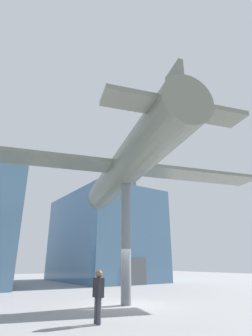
{
  "coord_description": "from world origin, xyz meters",
  "views": [
    {
      "loc": [
        -7.66,
        -11.25,
        1.87
      ],
      "look_at": [
        0.0,
        0.0,
        6.8
      ],
      "focal_mm": 28.0,
      "sensor_mm": 36.0,
      "label": 1
    }
  ],
  "objects": [
    {
      "name": "suspended_airplane",
      "position": [
        0.09,
        0.3,
        6.81
      ],
      "size": [
        16.29,
        15.15,
        2.78
      ],
      "rotation": [
        0.0,
        0.0,
        -0.3
      ],
      "color": "slate",
      "rests_on": "support_pylon_central"
    },
    {
      "name": "ground_plane",
      "position": [
        0.0,
        0.0,
        0.0
      ],
      "size": [
        80.0,
        80.0,
        0.0
      ],
      "primitive_type": "plane",
      "color": "gray"
    },
    {
      "name": "support_pylon_central",
      "position": [
        0.0,
        0.0,
        2.93
      ],
      "size": [
        0.49,
        0.49,
        5.86
      ],
      "color": "slate",
      "rests_on": "ground_plane"
    },
    {
      "name": "visitor_person",
      "position": [
        -3.02,
        -2.79,
        0.93
      ],
      "size": [
        0.24,
        0.4,
        1.63
      ],
      "rotation": [
        0.0,
        0.0,
        4.73
      ],
      "color": "#383842",
      "rests_on": "ground_plane"
    },
    {
      "name": "glass_pavilion_right",
      "position": [
        7.39,
        15.35,
        4.58
      ],
      "size": [
        8.56,
        12.84,
        9.73
      ],
      "color": "slate",
      "rests_on": "ground_plane"
    }
  ]
}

